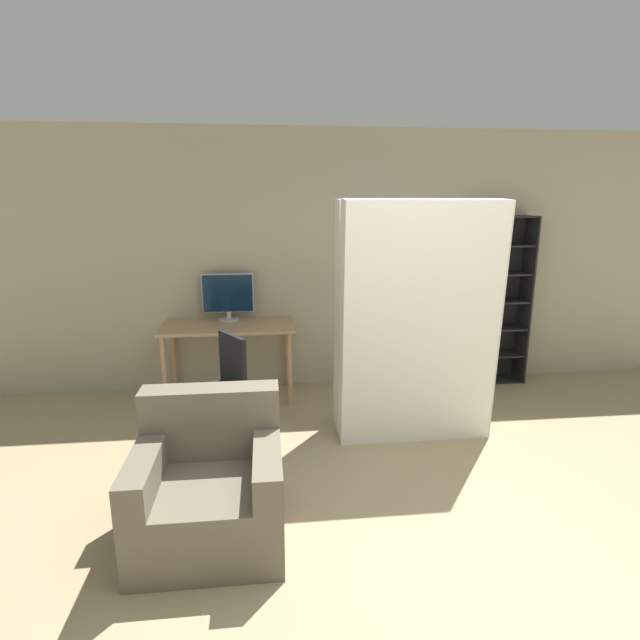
{
  "coord_description": "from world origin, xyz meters",
  "views": [
    {
      "loc": [
        -1.07,
        -2.16,
        1.98
      ],
      "look_at": [
        -0.64,
        1.68,
        1.05
      ],
      "focal_mm": 28.0,
      "sensor_mm": 36.0,
      "label": 1
    }
  ],
  "objects_px": {
    "bookshelf": "(490,301)",
    "mattress_near": "(420,325)",
    "monitor": "(228,296)",
    "office_chair": "(219,400)",
    "armchair": "(210,486)",
    "mattress_far": "(410,317)"
  },
  "relations": [
    {
      "from": "bookshelf",
      "to": "monitor",
      "type": "bearing_deg",
      "value": -179.95
    },
    {
      "from": "office_chair",
      "to": "mattress_near",
      "type": "distance_m",
      "value": 1.77
    },
    {
      "from": "mattress_near",
      "to": "mattress_far",
      "type": "xyz_separation_m",
      "value": [
        0.0,
        0.28,
        -0.0
      ]
    },
    {
      "from": "mattress_near",
      "to": "armchair",
      "type": "distance_m",
      "value": 2.04
    },
    {
      "from": "monitor",
      "to": "office_chair",
      "type": "bearing_deg",
      "value": -91.42
    },
    {
      "from": "armchair",
      "to": "mattress_near",
      "type": "bearing_deg",
      "value": 34.06
    },
    {
      "from": "office_chair",
      "to": "bookshelf",
      "type": "bearing_deg",
      "value": 21.95
    },
    {
      "from": "bookshelf",
      "to": "mattress_far",
      "type": "xyz_separation_m",
      "value": [
        -1.2,
        -1.02,
        0.09
      ]
    },
    {
      "from": "mattress_near",
      "to": "mattress_far",
      "type": "distance_m",
      "value": 0.28
    },
    {
      "from": "office_chair",
      "to": "mattress_far",
      "type": "xyz_separation_m",
      "value": [
        1.65,
        0.13,
        0.64
      ]
    },
    {
      "from": "monitor",
      "to": "mattress_far",
      "type": "height_order",
      "value": "mattress_far"
    },
    {
      "from": "mattress_near",
      "to": "office_chair",
      "type": "bearing_deg",
      "value": 174.85
    },
    {
      "from": "office_chair",
      "to": "armchair",
      "type": "xyz_separation_m",
      "value": [
        0.05,
        -1.23,
        -0.04
      ]
    },
    {
      "from": "mattress_near",
      "to": "mattress_far",
      "type": "bearing_deg",
      "value": 90.0
    },
    {
      "from": "bookshelf",
      "to": "mattress_near",
      "type": "distance_m",
      "value": 1.77
    },
    {
      "from": "armchair",
      "to": "office_chair",
      "type": "bearing_deg",
      "value": 92.3
    },
    {
      "from": "monitor",
      "to": "mattress_far",
      "type": "xyz_separation_m",
      "value": [
        1.62,
        -1.01,
        -0.03
      ]
    },
    {
      "from": "office_chair",
      "to": "mattress_far",
      "type": "bearing_deg",
      "value": 4.57
    },
    {
      "from": "office_chair",
      "to": "bookshelf",
      "type": "distance_m",
      "value": 3.12
    },
    {
      "from": "office_chair",
      "to": "armchair",
      "type": "bearing_deg",
      "value": -87.7
    },
    {
      "from": "bookshelf",
      "to": "armchair",
      "type": "bearing_deg",
      "value": -139.67
    },
    {
      "from": "bookshelf",
      "to": "mattress_near",
      "type": "relative_size",
      "value": 0.91
    }
  ]
}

